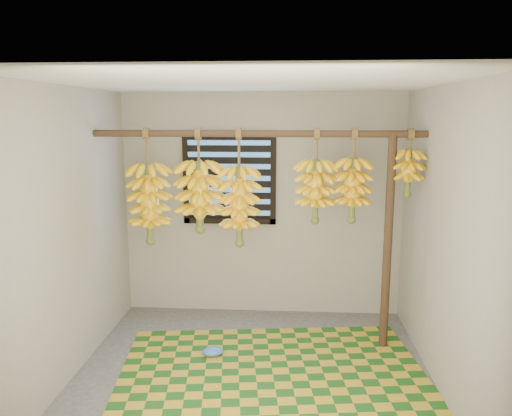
# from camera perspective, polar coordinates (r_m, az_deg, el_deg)

# --- Properties ---
(floor) EXTENTS (3.00, 3.00, 0.01)m
(floor) POSITION_cam_1_polar(r_m,az_deg,el_deg) (4.38, -0.52, -19.08)
(floor) COLOR #464646
(floor) RESTS_ON ground
(ceiling) EXTENTS (3.00, 3.00, 0.01)m
(ceiling) POSITION_cam_1_polar(r_m,az_deg,el_deg) (3.82, -0.58, 14.21)
(ceiling) COLOR silver
(ceiling) RESTS_ON wall_back
(wall_back) EXTENTS (3.00, 0.01, 2.40)m
(wall_back) POSITION_cam_1_polar(r_m,az_deg,el_deg) (5.40, 0.69, 0.29)
(wall_back) COLOR gray
(wall_back) RESTS_ON floor
(wall_left) EXTENTS (0.01, 3.00, 2.40)m
(wall_left) POSITION_cam_1_polar(r_m,az_deg,el_deg) (4.31, -20.94, -3.05)
(wall_left) COLOR gray
(wall_left) RESTS_ON floor
(wall_right) EXTENTS (0.01, 3.00, 2.40)m
(wall_right) POSITION_cam_1_polar(r_m,az_deg,el_deg) (4.10, 20.97, -3.73)
(wall_right) COLOR gray
(wall_right) RESTS_ON floor
(window) EXTENTS (1.00, 0.04, 1.00)m
(window) POSITION_cam_1_polar(r_m,az_deg,el_deg) (5.35, -3.07, 3.44)
(window) COLOR black
(window) RESTS_ON wall_back
(hanging_pole) EXTENTS (3.00, 0.06, 0.06)m
(hanging_pole) POSITION_cam_1_polar(r_m,az_deg,el_deg) (4.51, 0.13, 8.50)
(hanging_pole) COLOR #422E1C
(hanging_pole) RESTS_ON wall_left
(support_post) EXTENTS (0.08, 0.08, 2.00)m
(support_post) POSITION_cam_1_polar(r_m,az_deg,el_deg) (4.73, 14.82, -4.02)
(support_post) COLOR #422E1C
(support_post) RESTS_ON floor
(woven_mat) EXTENTS (2.81, 2.36, 0.01)m
(woven_mat) POSITION_cam_1_polar(r_m,az_deg,el_deg) (4.34, 2.08, -19.28)
(woven_mat) COLOR #1A4F17
(woven_mat) RESTS_ON floor
(plastic_bag) EXTENTS (0.23, 0.19, 0.08)m
(plastic_bag) POSITION_cam_1_polar(r_m,az_deg,el_deg) (4.73, -4.95, -16.01)
(plastic_bag) COLOR #346DC3
(plastic_bag) RESTS_ON woven_mat
(banana_bunch_a) EXTENTS (0.37, 0.37, 1.08)m
(banana_bunch_a) POSITION_cam_1_polar(r_m,az_deg,el_deg) (4.75, -12.09, 0.49)
(banana_bunch_a) COLOR brown
(banana_bunch_a) RESTS_ON hanging_pole
(banana_bunch_b) EXTENTS (0.43, 0.43, 0.96)m
(banana_bunch_b) POSITION_cam_1_polar(r_m,az_deg,el_deg) (4.63, -6.47, 1.30)
(banana_bunch_b) COLOR brown
(banana_bunch_b) RESTS_ON hanging_pole
(banana_bunch_c) EXTENTS (0.37, 0.37, 1.08)m
(banana_bunch_c) POSITION_cam_1_polar(r_m,az_deg,el_deg) (4.59, -1.92, 0.21)
(banana_bunch_c) COLOR brown
(banana_bunch_c) RESTS_ON hanging_pole
(banana_bunch_d) EXTENTS (0.35, 0.35, 0.85)m
(banana_bunch_d) POSITION_cam_1_polar(r_m,az_deg,el_deg) (4.55, 6.82, 1.91)
(banana_bunch_d) COLOR brown
(banana_bunch_d) RESTS_ON hanging_pole
(banana_bunch_e) EXTENTS (0.33, 0.33, 0.84)m
(banana_bunch_e) POSITION_cam_1_polar(r_m,az_deg,el_deg) (4.58, 10.96, 2.03)
(banana_bunch_e) COLOR brown
(banana_bunch_e) RESTS_ON hanging_pole
(banana_bunch_f) EXTENTS (0.27, 0.27, 0.60)m
(banana_bunch_f) POSITION_cam_1_polar(r_m,az_deg,el_deg) (4.65, 17.03, 3.89)
(banana_bunch_f) COLOR brown
(banana_bunch_f) RESTS_ON hanging_pole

